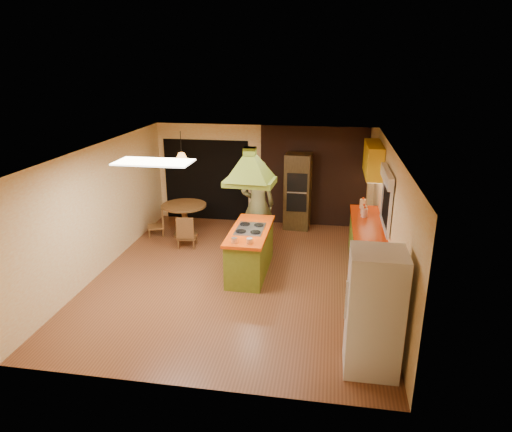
% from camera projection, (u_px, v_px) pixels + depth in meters
% --- Properties ---
extents(ground, '(6.50, 6.50, 0.00)m').
position_uv_depth(ground, '(239.00, 276.00, 8.92)').
color(ground, brown).
rests_on(ground, ground).
extents(room_walls, '(5.50, 6.50, 6.50)m').
position_uv_depth(room_walls, '(238.00, 216.00, 8.52)').
color(room_walls, '#FFE9B6').
rests_on(room_walls, ground).
extents(ceiling_plane, '(6.50, 6.50, 0.00)m').
position_uv_depth(ceiling_plane, '(237.00, 149.00, 8.11)').
color(ceiling_plane, silver).
rests_on(ceiling_plane, room_walls).
extents(brick_panel, '(2.64, 0.03, 2.50)m').
position_uv_depth(brick_panel, '(313.00, 177.00, 11.34)').
color(brick_panel, '#381E14').
rests_on(brick_panel, ground).
extents(nook_opening, '(2.20, 0.03, 2.10)m').
position_uv_depth(nook_opening, '(206.00, 180.00, 11.83)').
color(nook_opening, black).
rests_on(nook_opening, ground).
extents(right_counter, '(0.62, 3.05, 0.92)m').
position_uv_depth(right_counter, '(367.00, 250.00, 8.96)').
color(right_counter, olive).
rests_on(right_counter, ground).
extents(upper_cabinets, '(0.34, 1.40, 0.70)m').
position_uv_depth(upper_cabinets, '(373.00, 159.00, 9.95)').
color(upper_cabinets, yellow).
rests_on(upper_cabinets, room_walls).
extents(window_right, '(0.12, 1.35, 1.06)m').
position_uv_depth(window_right, '(387.00, 189.00, 8.31)').
color(window_right, black).
rests_on(window_right, room_walls).
extents(fluor_panel, '(1.20, 0.60, 0.03)m').
position_uv_depth(fluor_panel, '(154.00, 162.00, 7.17)').
color(fluor_panel, white).
rests_on(fluor_panel, ceiling_plane).
extents(kitchen_island, '(0.74, 1.82, 0.92)m').
position_uv_depth(kitchen_island, '(250.00, 251.00, 8.95)').
color(kitchen_island, olive).
rests_on(kitchen_island, ground).
extents(range_hood, '(0.96, 0.72, 0.78)m').
position_uv_depth(range_hood, '(250.00, 161.00, 8.37)').
color(range_hood, olive).
rests_on(range_hood, ceiling_plane).
extents(man, '(0.82, 0.63, 2.01)m').
position_uv_depth(man, '(258.00, 205.00, 9.96)').
color(man, '#4E4C29').
rests_on(man, ground).
extents(refrigerator, '(0.71, 0.68, 1.73)m').
position_uv_depth(refrigerator, '(374.00, 312.00, 5.99)').
color(refrigerator, white).
rests_on(refrigerator, ground).
extents(wall_oven, '(0.65, 0.63, 1.88)m').
position_uv_depth(wall_oven, '(298.00, 191.00, 11.23)').
color(wall_oven, '#4A3517').
rests_on(wall_oven, ground).
extents(dining_table, '(1.04, 1.04, 0.78)m').
position_uv_depth(dining_table, '(185.00, 214.00, 10.82)').
color(dining_table, brown).
rests_on(dining_table, ground).
extents(chair_left, '(0.49, 0.49, 0.69)m').
position_uv_depth(chair_left, '(156.00, 222.00, 10.90)').
color(chair_left, brown).
rests_on(chair_left, ground).
extents(chair_near, '(0.46, 0.46, 0.75)m').
position_uv_depth(chair_near, '(187.00, 231.00, 10.23)').
color(chair_near, brown).
rests_on(chair_near, ground).
extents(pendant_lamp, '(0.42, 0.42, 0.23)m').
position_uv_depth(pendant_lamp, '(182.00, 158.00, 10.38)').
color(pendant_lamp, '#FF9E3F').
rests_on(pendant_lamp, ceiling_plane).
extents(canister_large, '(0.18, 0.18, 0.20)m').
position_uv_depth(canister_large, '(363.00, 204.00, 9.99)').
color(canister_large, '#F6E9C5').
rests_on(canister_large, right_counter).
extents(canister_medium, '(0.16, 0.16, 0.18)m').
position_uv_depth(canister_medium, '(364.00, 213.00, 9.44)').
color(canister_medium, beige).
rests_on(canister_medium, right_counter).
extents(canister_small, '(0.16, 0.16, 0.18)m').
position_uv_depth(canister_small, '(364.00, 210.00, 9.63)').
color(canister_small, beige).
rests_on(canister_small, right_counter).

